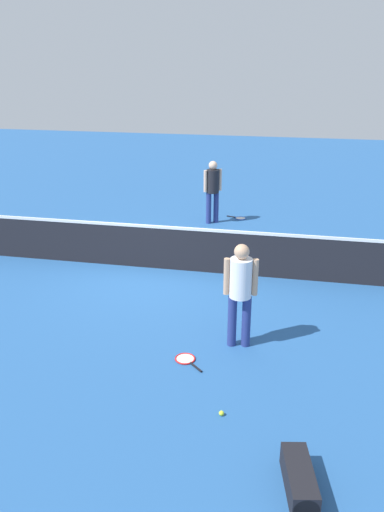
{
  "coord_description": "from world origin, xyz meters",
  "views": [
    {
      "loc": [
        2.78,
        -9.86,
        4.28
      ],
      "look_at": [
        1.04,
        -1.4,
        0.9
      ],
      "focal_mm": 35.95,
      "sensor_mm": 36.0,
      "label": 1
    }
  ],
  "objects_px": {
    "player_near_side": "(240,287)",
    "tennis_racket_near_player": "(186,359)",
    "tennis_ball_midcourt": "(254,287)",
    "player_far_side": "(213,187)",
    "equipment_bag": "(300,482)",
    "tennis_racket_far_player": "(240,218)",
    "tennis_ball_near_player": "(221,413)"
  },
  "relations": [
    {
      "from": "player_far_side",
      "to": "tennis_racket_near_player",
      "type": "distance_m",
      "value": 6.95
    },
    {
      "from": "player_near_side",
      "to": "player_far_side",
      "type": "relative_size",
      "value": 1.0
    },
    {
      "from": "player_far_side",
      "to": "tennis_ball_midcourt",
      "type": "bearing_deg",
      "value": -69.74
    },
    {
      "from": "player_near_side",
      "to": "tennis_ball_midcourt",
      "type": "distance_m",
      "value": 2.36
    },
    {
      "from": "tennis_racket_far_player",
      "to": "tennis_ball_midcourt",
      "type": "distance_m",
      "value": 4.71
    },
    {
      "from": "player_near_side",
      "to": "tennis_ball_midcourt",
      "type": "relative_size",
      "value": 25.76
    },
    {
      "from": "tennis_racket_near_player",
      "to": "equipment_bag",
      "type": "height_order",
      "value": "equipment_bag"
    },
    {
      "from": "player_near_side",
      "to": "tennis_racket_near_player",
      "type": "relative_size",
      "value": 3.14
    },
    {
      "from": "player_near_side",
      "to": "tennis_ball_near_player",
      "type": "distance_m",
      "value": 2.01
    },
    {
      "from": "player_far_side",
      "to": "tennis_ball_midcourt",
      "type": "xyz_separation_m",
      "value": [
        1.51,
        -4.1,
        -0.98
      ]
    },
    {
      "from": "tennis_racket_far_player",
      "to": "tennis_ball_near_player",
      "type": "height_order",
      "value": "tennis_ball_near_player"
    },
    {
      "from": "tennis_racket_near_player",
      "to": "tennis_racket_far_player",
      "type": "height_order",
      "value": "same"
    },
    {
      "from": "tennis_racket_near_player",
      "to": "tennis_racket_far_player",
      "type": "relative_size",
      "value": 0.89
    },
    {
      "from": "player_near_side",
      "to": "tennis_racket_far_player",
      "type": "bearing_deg",
      "value": 96.46
    },
    {
      "from": "player_far_side",
      "to": "tennis_racket_far_player",
      "type": "height_order",
      "value": "player_far_side"
    },
    {
      "from": "player_near_side",
      "to": "tennis_racket_near_player",
      "type": "xyz_separation_m",
      "value": [
        -0.72,
        -0.6,
        -1.0
      ]
    },
    {
      "from": "player_far_side",
      "to": "equipment_bag",
      "type": "bearing_deg",
      "value": -74.92
    },
    {
      "from": "tennis_ball_midcourt",
      "to": "tennis_racket_far_player",
      "type": "bearing_deg",
      "value": 99.96
    },
    {
      "from": "tennis_racket_near_player",
      "to": "tennis_racket_far_player",
      "type": "distance_m",
      "value": 7.38
    },
    {
      "from": "player_far_side",
      "to": "tennis_racket_far_player",
      "type": "bearing_deg",
      "value": 37.63
    },
    {
      "from": "tennis_racket_far_player",
      "to": "tennis_ball_midcourt",
      "type": "xyz_separation_m",
      "value": [
        0.81,
        -4.63,
        0.02
      ]
    },
    {
      "from": "player_far_side",
      "to": "player_near_side",
      "type": "bearing_deg",
      "value": -76.79
    },
    {
      "from": "player_near_side",
      "to": "equipment_bag",
      "type": "height_order",
      "value": "player_near_side"
    },
    {
      "from": "tennis_racket_far_player",
      "to": "equipment_bag",
      "type": "relative_size",
      "value": 0.72
    },
    {
      "from": "tennis_ball_near_player",
      "to": "tennis_ball_midcourt",
      "type": "height_order",
      "value": "same"
    },
    {
      "from": "player_far_side",
      "to": "tennis_ball_near_player",
      "type": "distance_m",
      "value": 8.19
    },
    {
      "from": "player_near_side",
      "to": "tennis_racket_near_player",
      "type": "height_order",
      "value": "player_near_side"
    },
    {
      "from": "tennis_racket_near_player",
      "to": "tennis_ball_midcourt",
      "type": "xyz_separation_m",
      "value": [
        0.77,
        2.74,
        0.02
      ]
    },
    {
      "from": "player_far_side",
      "to": "tennis_ball_near_player",
      "type": "xyz_separation_m",
      "value": [
        1.46,
        -8.0,
        -0.98
      ]
    },
    {
      "from": "tennis_racket_far_player",
      "to": "tennis_ball_near_player",
      "type": "relative_size",
      "value": 9.2
    },
    {
      "from": "tennis_racket_near_player",
      "to": "tennis_ball_midcourt",
      "type": "height_order",
      "value": "tennis_ball_midcourt"
    },
    {
      "from": "player_far_side",
      "to": "tennis_ball_midcourt",
      "type": "relative_size",
      "value": 25.76
    }
  ]
}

